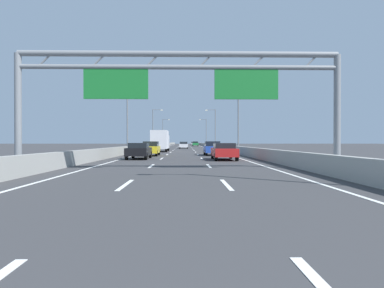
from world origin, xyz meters
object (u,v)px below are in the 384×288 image
at_px(streetlamp_right_mid, 237,114).
at_px(yellow_car, 151,148).
at_px(box_truck, 160,140).
at_px(silver_car, 193,143).
at_px(streetlamp_left_far, 154,126).
at_px(white_car, 184,145).
at_px(black_car, 139,151).
at_px(sign_gantry, 180,79).
at_px(streetlamp_right_far, 214,126).
at_px(streetlamp_left_distant, 163,131).
at_px(streetlamp_right_distant, 206,131).
at_px(streetlamp_left_mid, 129,114).
at_px(green_car, 195,144).
at_px(red_car, 224,151).
at_px(blue_car, 212,148).

relative_size(streetlamp_right_mid, yellow_car, 2.18).
bearing_deg(streetlamp_right_mid, box_truck, 157.82).
bearing_deg(silver_car, streetlamp_left_far, -101.33).
height_order(streetlamp_right_mid, white_car, streetlamp_right_mid).
bearing_deg(black_car, streetlamp_left_far, 94.03).
height_order(sign_gantry, streetlamp_right_far, streetlamp_right_far).
height_order(streetlamp_left_distant, black_car, streetlamp_left_distant).
height_order(streetlamp_left_distant, streetlamp_right_distant, same).
distance_m(streetlamp_left_mid, streetlamp_right_mid, 14.93).
xyz_separation_m(black_car, silver_car, (7.19, 106.94, -0.01)).
distance_m(white_car, green_car, 36.87).
relative_size(sign_gantry, streetlamp_right_distant, 1.83).
height_order(red_car, box_truck, box_truck).
xyz_separation_m(yellow_car, white_car, (3.35, 35.40, -0.03)).
xyz_separation_m(streetlamp_left_mid, silver_car, (10.89, 90.17, -4.66)).
relative_size(streetlamp_right_far, yellow_car, 2.18).
xyz_separation_m(streetlamp_right_far, white_car, (-7.53, -10.58, -4.64)).
relative_size(sign_gantry, silver_car, 4.08).
relative_size(streetlamp_left_distant, streetlamp_right_distant, 1.00).
relative_size(streetlamp_right_far, blue_car, 2.17).
xyz_separation_m(streetlamp_left_distant, yellow_car, (4.05, -81.79, -4.61)).
relative_size(sign_gantry, white_car, 3.78).
distance_m(streetlamp_right_mid, yellow_car, 15.59).
relative_size(streetlamp_right_distant, black_car, 2.07).
relative_size(streetlamp_right_mid, blue_car, 2.17).
bearing_deg(sign_gantry, yellow_car, 100.65).
bearing_deg(streetlamp_right_distant, white_car, -99.22).
bearing_deg(streetlamp_left_far, streetlamp_right_mid, -67.37).
relative_size(streetlamp_left_distant, green_car, 2.14).
height_order(streetlamp_left_distant, yellow_car, streetlamp_left_distant).
relative_size(green_car, blue_car, 1.02).
bearing_deg(streetlamp_left_far, red_car, -78.49).
xyz_separation_m(streetlamp_left_mid, box_truck, (3.99, 4.46, -3.68)).
relative_size(sign_gantry, streetlamp_right_far, 1.83).
bearing_deg(sign_gantry, black_car, 107.92).
bearing_deg(blue_car, red_car, -88.73).
relative_size(green_car, silver_car, 1.05).
height_order(streetlamp_left_distant, white_car, streetlamp_left_distant).
distance_m(streetlamp_right_mid, streetlamp_right_distant, 71.62).
height_order(sign_gantry, silver_car, sign_gantry).
distance_m(streetlamp_left_distant, box_truck, 67.38).
bearing_deg(streetlamp_right_distant, black_car, -97.24).
bearing_deg(yellow_car, sign_gantry, -79.35).
xyz_separation_m(streetlamp_right_far, red_car, (-3.90, -54.17, -4.65)).
relative_size(red_car, green_car, 1.04).
relative_size(red_car, white_car, 1.01).
height_order(yellow_car, black_car, yellow_car).
bearing_deg(blue_car, streetlamp_right_mid, 65.59).
xyz_separation_m(streetlamp_right_distant, black_car, (-11.22, -88.39, -4.65)).
distance_m(red_car, box_truck, 23.90).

